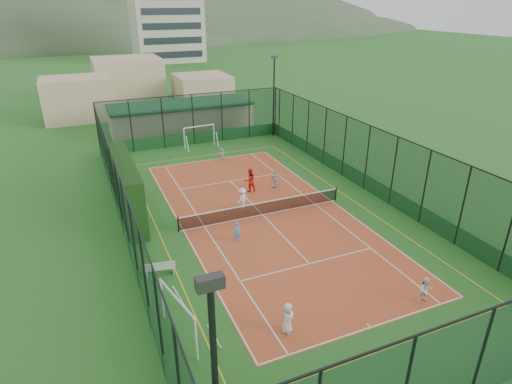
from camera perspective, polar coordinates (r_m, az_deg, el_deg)
ground at (r=29.07m, az=0.89°, el=-3.07°), size 300.00×300.00×0.00m
court_slab at (r=29.06m, az=0.89°, el=-3.06°), size 11.17×23.97×0.01m
tennis_net at (r=28.83m, az=0.90°, el=-2.14°), size 11.67×0.12×1.06m
perimeter_fence at (r=28.00m, az=0.92°, el=1.47°), size 18.12×34.12×5.00m
floodlight_ne at (r=45.44m, az=2.38°, el=12.55°), size 0.60×0.26×8.25m
clubhouse at (r=48.23m, az=-9.92°, el=9.79°), size 15.20×7.20×3.15m
distant_hills at (r=174.39m, az=-20.69°, el=18.45°), size 200.00×60.00×24.00m
hedge_left at (r=29.81m, az=-16.98°, el=0.59°), size 1.31×8.73×3.82m
white_bench at (r=23.45m, az=-12.70°, el=-9.81°), size 1.62×0.70×0.88m
futsal_goal_near at (r=19.14m, az=-10.37°, el=-16.20°), size 3.40×1.66×2.11m
futsal_goal_far at (r=42.79m, az=-7.56°, el=7.34°), size 3.28×1.21×2.07m
child_near_left at (r=19.36m, az=4.26°, el=-16.42°), size 0.85×0.83×1.48m
child_near_mid at (r=25.76m, az=-2.51°, el=-5.34°), size 0.54×0.46×1.25m
child_near_right at (r=22.46m, az=21.68°, el=-12.05°), size 0.76×0.65×1.36m
child_far_left at (r=29.62m, az=-1.83°, el=-0.86°), size 1.14×0.97×1.54m
child_far_right at (r=32.92m, az=2.56°, el=1.72°), size 0.89×0.46×1.45m
child_far_back at (r=38.99m, az=-4.56°, el=5.08°), size 1.10×0.59×1.13m
coach at (r=32.22m, az=-0.83°, el=1.58°), size 0.93×0.75×1.82m
tennis_balls at (r=29.71m, az=-2.91°, el=-2.37°), size 6.66×1.64×0.07m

